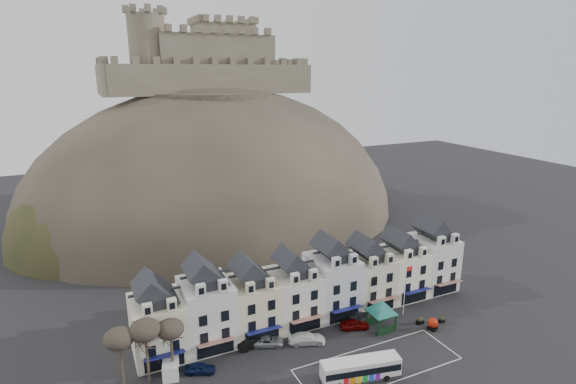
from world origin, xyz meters
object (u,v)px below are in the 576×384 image
at_px(car_black, 252,342).
at_px(car_silver, 268,341).
at_px(white_van, 171,365).
at_px(car_maroon, 354,324).
at_px(car_navy, 200,368).
at_px(red_buoy, 433,324).
at_px(car_charcoal, 358,315).
at_px(flagpole, 406,287).
at_px(bus, 361,368).
at_px(car_white, 307,338).
at_px(bus_shelter, 382,307).

height_order(car_black, car_silver, car_black).
xyz_separation_m(white_van, car_maroon, (26.94, -1.54, -0.29)).
xyz_separation_m(car_navy, car_maroon, (23.64, 0.21, 0.07)).
height_order(red_buoy, car_charcoal, red_buoy).
xyz_separation_m(flagpole, car_black, (-24.99, 2.00, -4.06)).
bearing_deg(car_charcoal, flagpole, -129.14).
height_order(red_buoy, car_navy, red_buoy).
bearing_deg(car_maroon, car_charcoal, -24.66).
distance_m(bus, car_white, 10.12).
relative_size(bus_shelter, white_van, 1.54).
distance_m(car_navy, car_black, 8.53).
bearing_deg(bus, car_maroon, 72.30).
height_order(red_buoy, car_white, red_buoy).
distance_m(white_van, car_silver, 13.55).
bearing_deg(bus_shelter, car_silver, 169.78).
distance_m(red_buoy, car_white, 19.36).
height_order(red_buoy, white_van, white_van).
relative_size(car_navy, car_black, 0.88).
bearing_deg(car_silver, car_charcoal, -64.37).
xyz_separation_m(car_silver, car_charcoal, (15.60, 0.65, -0.02)).
distance_m(flagpole, car_black, 25.39).
bearing_deg(flagpole, bus_shelter, -162.22).
relative_size(car_silver, car_charcoal, 1.21).
bearing_deg(car_white, bus, -145.81).
height_order(bus, car_charcoal, bus).
bearing_deg(car_silver, car_maroon, -73.75).
relative_size(flagpole, white_van, 1.74).
bearing_deg(car_charcoal, red_buoy, -155.32).
height_order(white_van, car_navy, white_van).
relative_size(bus, flagpole, 1.23).
xyz_separation_m(bus_shelter, car_maroon, (-3.65, 1.58, -2.92)).
relative_size(red_buoy, flagpole, 0.22).
bearing_deg(car_maroon, car_black, 100.82).
xyz_separation_m(car_maroon, car_charcoal, (2.21, 2.29, -0.14)).
distance_m(bus, bus_shelter, 12.70).
distance_m(red_buoy, car_silver, 24.87).
bearing_deg(flagpole, car_navy, -179.14).
bearing_deg(car_charcoal, bus_shelter, 176.69).
xyz_separation_m(white_van, car_white, (18.75, -1.75, -0.26)).
xyz_separation_m(red_buoy, car_maroon, (-10.54, 5.09, -0.21)).
xyz_separation_m(car_navy, car_white, (15.45, 0.00, 0.10)).
height_order(red_buoy, car_maroon, red_buoy).
xyz_separation_m(bus, white_van, (-21.30, 11.51, -0.54)).
bearing_deg(bus_shelter, car_white, 173.88).
xyz_separation_m(white_van, car_silver, (13.55, 0.10, -0.40)).
bearing_deg(bus, car_black, 140.57).
distance_m(car_white, car_maroon, 8.20).
distance_m(bus, flagpole, 18.58).
relative_size(car_black, car_maroon, 1.02).
height_order(bus, car_maroon, bus).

